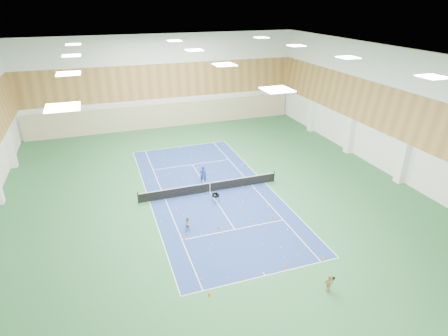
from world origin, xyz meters
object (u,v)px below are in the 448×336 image
at_px(child_court, 188,224).
at_px(ball_cart, 216,198).
at_px(child_apron, 329,283).
at_px(tennis_net, 210,187).
at_px(coach, 203,175).

relative_size(child_court, ball_cart, 1.43).
bearing_deg(child_court, child_apron, -82.68).
relative_size(tennis_net, coach, 7.19).
relative_size(coach, ball_cart, 2.12).
bearing_deg(child_court, tennis_net, 30.21).
bearing_deg(child_apron, ball_cart, 99.11).
height_order(coach, child_apron, coach).
height_order(child_apron, ball_cart, child_apron).
height_order(tennis_net, child_apron, child_apron).
distance_m(coach, ball_cart, 3.91).
distance_m(coach, child_court, 7.96).
bearing_deg(child_court, coach, 38.01).
height_order(child_court, ball_cart, child_court).
relative_size(tennis_net, ball_cart, 15.23).
bearing_deg(ball_cart, child_apron, -93.78).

